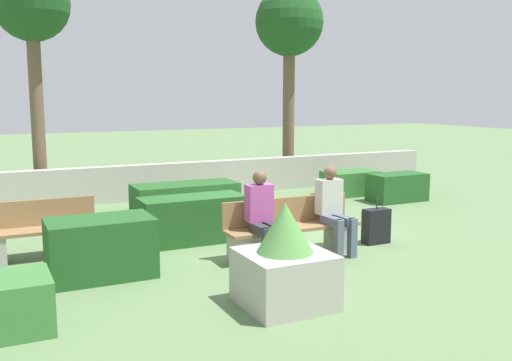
# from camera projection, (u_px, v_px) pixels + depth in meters

# --- Properties ---
(ground_plane) EXTENTS (60.00, 60.00, 0.00)m
(ground_plane) POSITION_uv_depth(u_px,v_px,m) (274.00, 235.00, 9.95)
(ground_plane) COLOR #607F51
(perimeter_wall) EXTENTS (13.71, 0.30, 0.83)m
(perimeter_wall) POSITION_uv_depth(u_px,v_px,m) (191.00, 179.00, 13.72)
(perimeter_wall) COLOR #ADA89E
(perimeter_wall) RESTS_ON ground_plane
(bench_front) EXTENTS (2.14, 0.48, 0.87)m
(bench_front) POSITION_uv_depth(u_px,v_px,m) (292.00, 233.00, 8.63)
(bench_front) COLOR #937047
(bench_front) RESTS_ON ground_plane
(bench_left_side) EXTENTS (1.71, 0.48, 0.87)m
(bench_left_side) POSITION_uv_depth(u_px,v_px,m) (38.00, 238.00, 8.43)
(bench_left_side) COLOR #937047
(bench_left_side) RESTS_ON ground_plane
(person_seated_man) EXTENTS (0.38, 0.64, 1.34)m
(person_seated_man) POSITION_uv_depth(u_px,v_px,m) (263.00, 213.00, 8.19)
(person_seated_man) COLOR #333338
(person_seated_man) RESTS_ON ground_plane
(person_seated_woman) EXTENTS (0.38, 0.64, 1.34)m
(person_seated_woman) POSITION_uv_depth(u_px,v_px,m) (333.00, 206.00, 8.71)
(person_seated_woman) COLOR #515B70
(person_seated_woman) RESTS_ON ground_plane
(hedge_block_near_left) EXTENTS (1.29, 0.80, 0.58)m
(hedge_block_near_left) POSITION_uv_depth(u_px,v_px,m) (350.00, 183.00, 13.91)
(hedge_block_near_left) COLOR #33702D
(hedge_block_near_left) RESTS_ON ground_plane
(hedge_block_near_right) EXTENTS (1.38, 0.82, 0.80)m
(hedge_block_near_right) POSITION_uv_depth(u_px,v_px,m) (101.00, 248.00, 7.60)
(hedge_block_near_right) COLOR #235623
(hedge_block_near_right) RESTS_ON ground_plane
(hedge_block_mid_left) EXTENTS (2.14, 0.90, 0.62)m
(hedge_block_mid_left) POSITION_uv_depth(u_px,v_px,m) (185.00, 198.00, 11.76)
(hedge_block_mid_left) COLOR #235623
(hedge_block_mid_left) RESTS_ON ground_plane
(hedge_block_mid_right) EXTENTS (1.31, 0.70, 0.64)m
(hedge_block_mid_right) POSITION_uv_depth(u_px,v_px,m) (397.00, 187.00, 13.08)
(hedge_block_mid_right) COLOR #235623
(hedge_block_mid_right) RESTS_ON ground_plane
(hedge_block_far_right) EXTENTS (1.72, 0.71, 0.76)m
(hedge_block_far_right) POSITION_uv_depth(u_px,v_px,m) (192.00, 219.00, 9.43)
(hedge_block_far_right) COLOR #235623
(hedge_block_far_right) RESTS_ON ground_plane
(planter_corner_left) EXTENTS (0.98, 0.98, 1.21)m
(planter_corner_left) POSITION_uv_depth(u_px,v_px,m) (285.00, 264.00, 6.54)
(planter_corner_left) COLOR #ADA89E
(planter_corner_left) RESTS_ON ground_plane
(suitcase) EXTENTS (0.44, 0.22, 0.77)m
(suitcase) POSITION_uv_depth(u_px,v_px,m) (376.00, 226.00, 9.35)
(suitcase) COLOR black
(suitcase) RESTS_ON ground_plane
(tree_leftmost) EXTENTS (1.65, 1.65, 5.20)m
(tree_leftmost) POSITION_uv_depth(u_px,v_px,m) (31.00, 11.00, 12.24)
(tree_leftmost) COLOR brown
(tree_leftmost) RESTS_ON ground_plane
(tree_center_left) EXTENTS (1.85, 1.85, 5.31)m
(tree_center_left) POSITION_uv_depth(u_px,v_px,m) (289.00, 27.00, 15.40)
(tree_center_left) COLOR brown
(tree_center_left) RESTS_ON ground_plane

